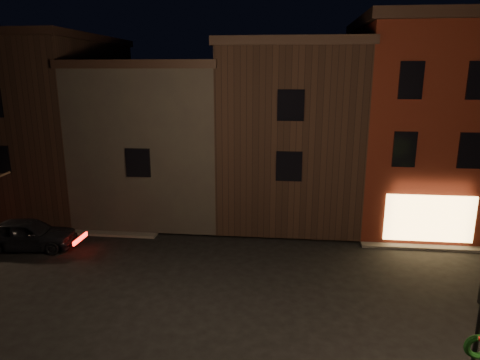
{
  "coord_description": "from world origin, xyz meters",
  "views": [
    {
      "loc": [
        1.41,
        -14.06,
        7.97
      ],
      "look_at": [
        -0.7,
        4.66,
        3.2
      ],
      "focal_mm": 32.0,
      "sensor_mm": 36.0,
      "label": 1
    }
  ],
  "objects": [
    {
      "name": "ground",
      "position": [
        0.0,
        0.0,
        0.0
      ],
      "size": [
        120.0,
        120.0,
        0.0
      ],
      "primitive_type": "plane",
      "color": "black",
      "rests_on": "ground"
    },
    {
      "name": "sidewalk_far_left",
      "position": [
        -20.0,
        20.0,
        0.06
      ],
      "size": [
        30.0,
        30.0,
        0.12
      ],
      "primitive_type": "cube",
      "color": "#2D2B28",
      "rests_on": "ground"
    },
    {
      "name": "corner_building",
      "position": [
        8.0,
        9.47,
        5.4
      ],
      "size": [
        6.5,
        8.5,
        10.5
      ],
      "color": "#4E170E",
      "rests_on": "ground"
    },
    {
      "name": "row_building_a",
      "position": [
        1.5,
        10.5,
        4.83
      ],
      "size": [
        7.3,
        10.3,
        9.4
      ],
      "color": "black",
      "rests_on": "ground"
    },
    {
      "name": "row_building_b",
      "position": [
        -5.75,
        10.5,
        4.33
      ],
      "size": [
        7.8,
        10.3,
        8.4
      ],
      "color": "black",
      "rests_on": "ground"
    },
    {
      "name": "row_building_c",
      "position": [
        -13.0,
        10.5,
        5.08
      ],
      "size": [
        7.3,
        10.3,
        9.9
      ],
      "color": "black",
      "rests_on": "ground"
    },
    {
      "name": "parked_car_a",
      "position": [
        -10.41,
        3.21,
        0.73
      ],
      "size": [
        4.46,
        2.29,
        1.45
      ],
      "primitive_type": "imported",
      "rotation": [
        0.0,
        0.0,
        1.71
      ],
      "color": "black",
      "rests_on": "ground"
    }
  ]
}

